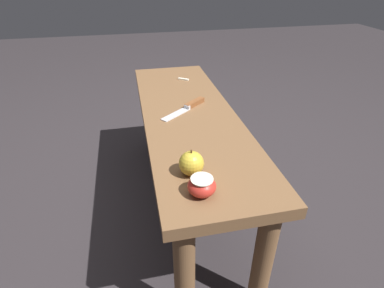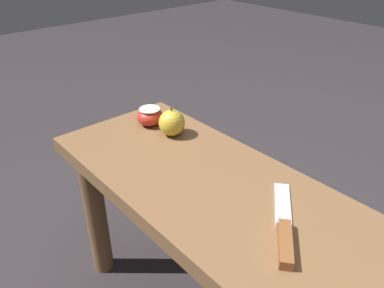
{
  "view_description": "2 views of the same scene",
  "coord_description": "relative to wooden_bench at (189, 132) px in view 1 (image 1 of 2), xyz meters",
  "views": [
    {
      "loc": [
        -1.08,
        0.22,
        1.03
      ],
      "look_at": [
        -0.29,
        0.05,
        0.52
      ],
      "focal_mm": 28.0,
      "sensor_mm": 36.0,
      "label": 1
    },
    {
      "loc": [
        0.32,
        -0.49,
        0.99
      ],
      "look_at": [
        -0.29,
        0.05,
        0.52
      ],
      "focal_mm": 35.0,
      "sensor_mm": 36.0,
      "label": 2
    }
  ],
  "objects": [
    {
      "name": "apple_whole",
      "position": [
        -0.4,
        0.07,
        0.13
      ],
      "size": [
        0.07,
        0.07,
        0.08
      ],
      "color": "gold",
      "rests_on": "wooden_bench"
    },
    {
      "name": "apple_slice_near_knife",
      "position": [
        0.38,
        -0.05,
        0.1
      ],
      "size": [
        0.04,
        0.05,
        0.01
      ],
      "color": "white",
      "rests_on": "wooden_bench"
    },
    {
      "name": "knife",
      "position": [
        0.05,
        -0.01,
        0.1
      ],
      "size": [
        0.18,
        0.21,
        0.02
      ],
      "rotation": [
        0.0,
        0.0,
        2.25
      ],
      "color": "silver",
      "rests_on": "wooden_bench"
    },
    {
      "name": "ground_plane",
      "position": [
        0.0,
        0.0,
        -0.4
      ],
      "size": [
        8.0,
        8.0,
        0.0
      ],
      "primitive_type": "plane",
      "color": "#2D282B"
    },
    {
      "name": "apple_cut",
      "position": [
        -0.49,
        0.07,
        0.12
      ],
      "size": [
        0.08,
        0.08,
        0.05
      ],
      "color": "red",
      "rests_on": "wooden_bench"
    },
    {
      "name": "wooden_bench",
      "position": [
        0.0,
        0.0,
        0.0
      ],
      "size": [
        1.2,
        0.37,
        0.49
      ],
      "color": "brown",
      "rests_on": "ground_plane"
    }
  ]
}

